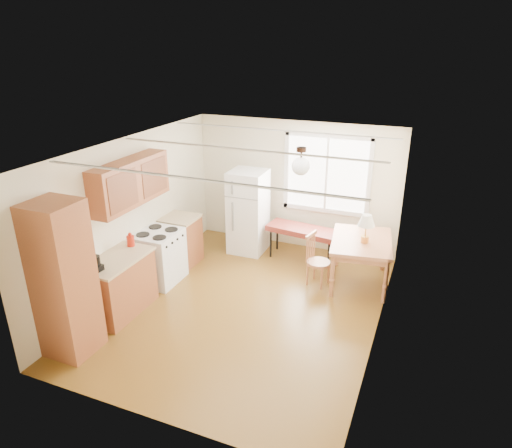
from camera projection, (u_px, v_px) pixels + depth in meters
The scene contains 11 objects.
room_shell at pixel (245, 232), 6.69m from camera, with size 4.60×5.60×2.62m.
kitchen_run at pixel (124, 256), 6.90m from camera, with size 0.65×3.40×2.20m.
window_unit at pixel (327, 174), 8.49m from camera, with size 1.64×0.05×1.51m.
pendant_light at pixel (301, 165), 6.42m from camera, with size 0.26×0.26×0.40m.
refrigerator at pixel (248, 212), 8.75m from camera, with size 0.67×0.70×1.61m.
bench at pixel (302, 231), 8.52m from camera, with size 1.39×0.66×0.62m.
dining_table at pixel (361, 245), 7.58m from camera, with size 1.14×1.41×0.80m.
chair at pixel (314, 256), 7.65m from camera, with size 0.42×0.41×0.89m.
table_lamp at pixel (366, 223), 7.32m from camera, with size 0.28×0.28×0.48m.
coffee_maker at pixel (91, 263), 6.24m from camera, with size 0.21×0.26×0.38m.
kettle at pixel (131, 240), 7.06m from camera, with size 0.12×0.12×0.22m.
Camera 1 is at (2.47, -5.63, 3.89)m, focal length 32.00 mm.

